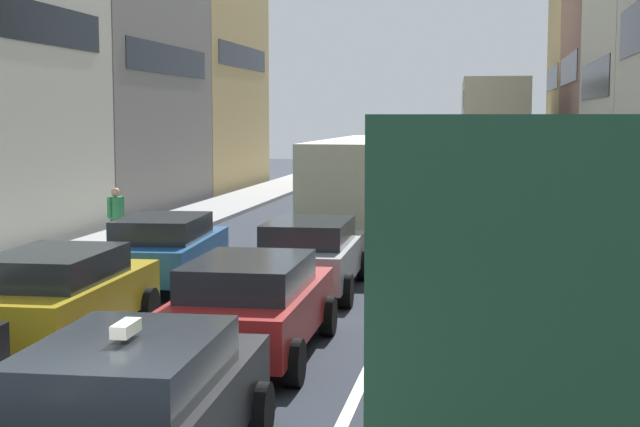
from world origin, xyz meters
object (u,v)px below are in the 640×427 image
wagon_left_lane_second (59,294)px  wagon_right_lane_far (490,228)px  removalist_box_truck (520,253)px  sedan_right_lane_behind_truck (479,258)px  sedan_left_lane_third (165,249)px  bus_mid_queue_primary (371,178)px  sedan_centre_lane_second (251,304)px  bus_far_queue_secondary (492,133)px  taxi_centre_lane_front (133,407)px  pedestrian_far_sidewalk (116,214)px  hatchback_centre_lane_third (310,254)px

wagon_left_lane_second → wagon_right_lane_far: size_ratio=1.00×
removalist_box_truck → wagon_right_lane_far: (-0.26, 12.31, -1.18)m
wagon_left_lane_second → sedan_right_lane_behind_truck: 8.08m
sedan_left_lane_third → wagon_right_lane_far: same height
wagon_right_lane_far → bus_mid_queue_primary: bus_mid_queue_primary is taller
removalist_box_truck → sedan_left_lane_third: (-7.00, 7.47, -1.18)m
sedan_centre_lane_second → bus_far_queue_secondary: bus_far_queue_secondary is taller
taxi_centre_lane_front → pedestrian_far_sidewalk: same height
wagon_left_lane_second → bus_mid_queue_primary: size_ratio=0.41×
wagon_left_lane_second → sedan_right_lane_behind_truck: (6.47, 4.85, 0.00)m
removalist_box_truck → taxi_centre_lane_front: (-3.69, -2.81, -1.18)m
sedan_right_lane_behind_truck → wagon_left_lane_second: bearing=129.1°
wagon_right_lane_far → pedestrian_far_sidewalk: 9.87m
sedan_centre_lane_second → wagon_right_lane_far: bearing=-19.9°
sedan_right_lane_behind_truck → bus_mid_queue_primary: bearing=22.2°
removalist_box_truck → bus_mid_queue_primary: bearing=15.8°
taxi_centre_lane_front → sedan_centre_lane_second: bearing=-0.8°
sedan_right_lane_behind_truck → bus_far_queue_secondary: (0.34, 22.53, 2.03)m
sedan_right_lane_behind_truck → pedestrian_far_sidewalk: 10.95m
removalist_box_truck → sedan_centre_lane_second: size_ratio=1.81×
wagon_right_lane_far → bus_far_queue_secondary: size_ratio=0.41×
wagon_right_lane_far → taxi_centre_lane_front: bearing=169.1°
hatchback_centre_lane_third → wagon_right_lane_far: same height
pedestrian_far_sidewalk → hatchback_centre_lane_third: bearing=171.6°
removalist_box_truck → sedan_left_lane_third: size_ratio=1.77×
sedan_centre_lane_second → hatchback_centre_lane_third: bearing=0.1°
bus_far_queue_secondary → pedestrian_far_sidewalk: (-9.99, -17.35, -1.88)m
sedan_centre_lane_second → sedan_right_lane_behind_truck: bearing=-33.6°
removalist_box_truck → wagon_right_lane_far: removalist_box_truck is taller
removalist_box_truck → hatchback_centre_lane_third: (-3.87, 7.31, -1.18)m
bus_far_queue_secondary → pedestrian_far_sidewalk: bus_far_queue_secondary is taller
sedan_centre_lane_second → removalist_box_truck: bearing=-120.5°
sedan_centre_lane_second → sedan_left_lane_third: (-3.20, 5.30, 0.00)m
sedan_centre_lane_second → wagon_right_lane_far: 10.74m
taxi_centre_lane_front → pedestrian_far_sidewalk: size_ratio=2.63×
taxi_centre_lane_front → wagon_right_lane_far: 15.51m
bus_far_queue_secondary → taxi_centre_lane_front: bearing=172.0°
taxi_centre_lane_front → sedan_left_lane_third: taxi_centre_lane_front is taller
sedan_left_lane_third → bus_mid_queue_primary: bearing=-24.8°
wagon_right_lane_far → bus_mid_queue_primary: size_ratio=0.41×
wagon_left_lane_second → hatchback_centre_lane_third: same height
sedan_left_lane_third → bus_mid_queue_primary: 9.33m
wagon_right_lane_far → pedestrian_far_sidewalk: (-9.87, 0.15, 0.15)m
sedan_left_lane_third → bus_far_queue_secondary: size_ratio=0.42×
hatchback_centre_lane_third → pedestrian_far_sidewalk: bearing=49.4°
taxi_centre_lane_front → bus_mid_queue_primary: size_ratio=0.41×
removalist_box_truck → sedan_right_lane_behind_truck: 7.39m
wagon_right_lane_far → pedestrian_far_sidewalk: bearing=91.0°
bus_far_queue_secondary → removalist_box_truck: bearing=178.5°
removalist_box_truck → taxi_centre_lane_front: 4.79m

